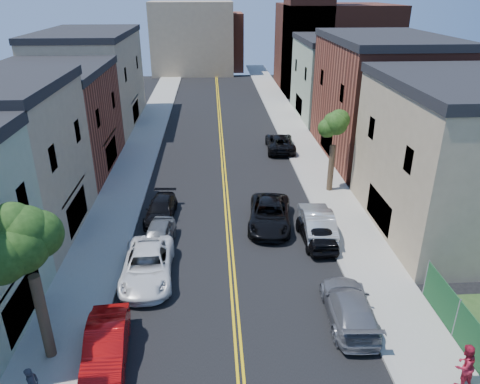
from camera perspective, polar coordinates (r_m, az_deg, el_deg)
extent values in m
cube|color=gray|center=(43.89, -12.66, 5.05)|extent=(3.20, 100.00, 0.15)
cube|color=gray|center=(44.20, 8.08, 5.55)|extent=(3.20, 100.00, 0.15)
cube|color=gray|center=(43.65, -10.39, 5.14)|extent=(0.30, 100.00, 0.15)
cube|color=gray|center=(43.89, 5.83, 5.53)|extent=(0.30, 100.00, 0.15)
cube|color=brown|center=(40.52, -22.60, 7.97)|extent=(9.00, 12.00, 8.00)
cube|color=#998466|center=(53.45, -18.24, 13.08)|extent=(9.00, 16.00, 9.50)
cube|color=#998466|center=(30.63, 25.73, 3.42)|extent=(9.00, 12.00, 9.00)
cube|color=brown|center=(42.69, 17.20, 10.91)|extent=(9.00, 14.00, 10.00)
cube|color=gray|center=(55.89, 12.25, 13.66)|extent=(9.00, 12.00, 8.50)
cube|color=#4C2319|center=(71.81, 11.80, 17.43)|extent=(16.00, 14.00, 12.00)
cube|color=#4C2319|center=(66.37, 8.63, 21.45)|extent=(6.00, 6.00, 22.00)
cube|color=#998466|center=(83.40, -6.05, 18.71)|extent=(14.00, 8.00, 12.00)
cube|color=brown|center=(87.43, -3.16, 18.41)|extent=(10.00, 8.00, 10.00)
cylinder|color=#3C271E|center=(20.49, -23.61, -14.25)|extent=(0.44, 0.44, 3.96)
sphere|color=#17320D|center=(18.27, -25.87, -3.49)|extent=(5.20, 5.20, 5.20)
sphere|color=#17320D|center=(17.32, -25.35, -1.04)|extent=(3.90, 3.90, 3.90)
sphere|color=#17320D|center=(19.12, -26.50, -4.15)|extent=(3.64, 3.64, 3.64)
cylinder|color=#3C271E|center=(34.44, 11.42, 2.99)|extent=(0.44, 0.44, 3.52)
sphere|color=#17320D|center=(33.29, 11.96, 8.99)|extent=(4.40, 4.40, 4.40)
sphere|color=#17320D|center=(32.88, 12.99, 10.29)|extent=(3.30, 3.30, 3.30)
sphere|color=#17320D|center=(33.70, 10.97, 8.48)|extent=(3.08, 3.08, 3.08)
imported|color=red|center=(20.49, -16.53, -17.98)|extent=(2.01, 4.73, 1.52)
imported|color=silver|center=(24.74, -11.61, -9.08)|extent=(2.79, 5.74, 1.57)
imported|color=#56595D|center=(27.39, -10.33, -5.57)|extent=(2.09, 4.36, 1.44)
imported|color=black|center=(30.73, -9.96, -2.18)|extent=(2.13, 4.60, 1.30)
imported|color=slate|center=(22.17, 13.64, -13.90)|extent=(2.38, 5.25, 1.49)
imported|color=black|center=(27.78, 9.66, -4.94)|extent=(2.00, 4.58, 1.54)
imported|color=#9EA1A5|center=(28.70, 9.68, -3.72)|extent=(2.12, 5.30, 1.72)
imported|color=black|center=(43.32, 5.07, 6.26)|extent=(2.77, 5.60, 1.53)
imported|color=black|center=(29.35, 3.76, -2.87)|extent=(3.39, 6.02, 1.59)
imported|color=maroon|center=(20.37, 26.48, -18.99)|extent=(1.10, 0.98, 1.87)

